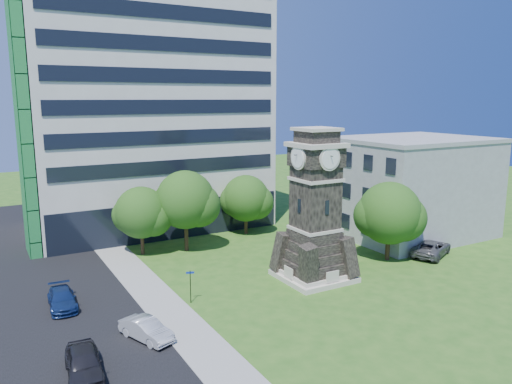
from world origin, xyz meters
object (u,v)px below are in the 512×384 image
car_east_lot (431,248)px  park_bench (343,266)px  car_street_north (62,299)px  clock_tower (315,215)px  street_sign (190,283)px  car_street_mid (146,329)px  car_street_south (84,363)px

car_east_lot → park_bench: car_east_lot is taller
car_street_north → car_east_lot: size_ratio=0.81×
clock_tower → car_street_north: 19.74m
clock_tower → car_street_north: size_ratio=2.82×
car_street_north → street_sign: bearing=-21.0°
car_street_mid → park_bench: car_street_mid is taller
car_east_lot → park_bench: (-10.04, 0.47, -0.18)m
car_street_south → car_street_mid: 4.77m
clock_tower → car_street_north: (-18.77, 3.95, -4.65)m
car_street_north → car_street_mid: bearing=-60.5°
car_street_south → park_bench: bearing=20.0°
car_street_south → car_street_north: size_ratio=1.03×
street_sign → car_street_south: bearing=-124.6°
park_bench → street_sign: bearing=-167.2°
car_street_mid → car_east_lot: (28.07, 2.91, 0.11)m
car_street_mid → car_street_north: 8.34m
car_street_north → street_sign: 8.98m
car_street_south → park_bench: 22.89m
clock_tower → car_street_south: clock_tower is taller
clock_tower → car_street_mid: (-15.07, -3.52, -4.64)m
clock_tower → car_east_lot: 13.79m
car_street_north → park_bench: car_street_north is taller
car_street_south → car_street_north: (0.40, 9.90, -0.13)m
car_street_south → street_sign: bearing=41.5°
park_bench → car_street_mid: bearing=-154.6°
car_street_mid → park_bench: size_ratio=1.88×
car_street_north → park_bench: bearing=-7.5°
clock_tower → park_bench: bearing=-2.8°
car_street_mid → car_street_south: bearing=-170.9°
car_street_south → clock_tower: bearing=22.5°
clock_tower → car_east_lot: bearing=-2.7°
park_bench → clock_tower: bearing=-168.1°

